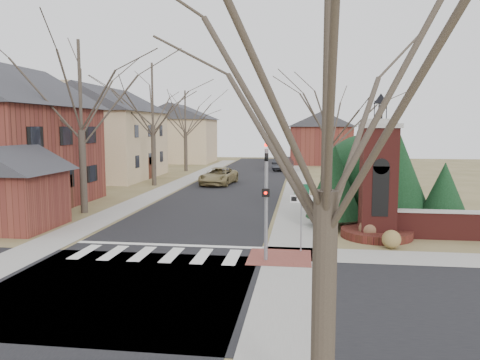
% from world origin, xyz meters
% --- Properties ---
extents(ground, '(120.00, 120.00, 0.00)m').
position_xyz_m(ground, '(0.00, 0.00, 0.00)').
color(ground, brown).
rests_on(ground, ground).
extents(main_street, '(8.00, 70.00, 0.01)m').
position_xyz_m(main_street, '(0.00, 22.00, 0.01)').
color(main_street, black).
rests_on(main_street, ground).
extents(cross_street, '(120.00, 8.00, 0.01)m').
position_xyz_m(cross_street, '(0.00, -3.00, 0.01)').
color(cross_street, black).
rests_on(cross_street, ground).
extents(crosswalk_zone, '(8.00, 2.20, 0.02)m').
position_xyz_m(crosswalk_zone, '(0.00, 0.80, 0.01)').
color(crosswalk_zone, silver).
rests_on(crosswalk_zone, ground).
extents(stop_bar, '(8.00, 0.35, 0.02)m').
position_xyz_m(stop_bar, '(0.00, 2.30, 0.01)').
color(stop_bar, silver).
rests_on(stop_bar, ground).
extents(sidewalk_right_main, '(2.00, 60.00, 0.02)m').
position_xyz_m(sidewalk_right_main, '(5.20, 22.00, 0.01)').
color(sidewalk_right_main, gray).
rests_on(sidewalk_right_main, ground).
extents(sidewalk_left, '(2.00, 60.00, 0.02)m').
position_xyz_m(sidewalk_left, '(-5.20, 22.00, 0.01)').
color(sidewalk_left, gray).
rests_on(sidewalk_left, ground).
extents(curb_apron, '(2.40, 2.40, 0.02)m').
position_xyz_m(curb_apron, '(4.80, 1.00, 0.01)').
color(curb_apron, brown).
rests_on(curb_apron, ground).
extents(traffic_signal_pole, '(0.28, 0.41, 4.50)m').
position_xyz_m(traffic_signal_pole, '(4.30, 0.57, 2.59)').
color(traffic_signal_pole, slate).
rests_on(traffic_signal_pole, ground).
extents(sign_post, '(0.90, 0.07, 2.75)m').
position_xyz_m(sign_post, '(5.59, 1.99, 1.95)').
color(sign_post, slate).
rests_on(sign_post, ground).
extents(brick_gate_monument, '(3.20, 3.20, 6.47)m').
position_xyz_m(brick_gate_monument, '(9.00, 4.99, 2.17)').
color(brick_gate_monument, '#551D19').
rests_on(brick_gate_monument, ground).
extents(house_stucco_left, '(9.80, 12.80, 9.28)m').
position_xyz_m(house_stucco_left, '(-13.50, 27.00, 4.59)').
color(house_stucco_left, '#CBAF87').
rests_on(house_stucco_left, ground).
extents(garage_left, '(4.80, 4.80, 4.29)m').
position_xyz_m(garage_left, '(-8.52, 4.49, 2.24)').
color(garage_left, brown).
rests_on(garage_left, ground).
extents(house_distant_left, '(10.80, 8.80, 8.53)m').
position_xyz_m(house_distant_left, '(-12.01, 48.00, 4.25)').
color(house_distant_left, '#CBAF87').
rests_on(house_distant_left, ground).
extents(house_distant_right, '(8.80, 8.80, 7.30)m').
position_xyz_m(house_distant_right, '(7.99, 47.99, 3.65)').
color(house_distant_right, brown).
rests_on(house_distant_right, ground).
extents(evergreen_near, '(2.80, 2.80, 4.10)m').
position_xyz_m(evergreen_near, '(7.20, 7.00, 2.30)').
color(evergreen_near, '#473D33').
rests_on(evergreen_near, ground).
extents(evergreen_mid, '(3.40, 3.40, 4.70)m').
position_xyz_m(evergreen_mid, '(10.50, 8.20, 2.60)').
color(evergreen_mid, '#473D33').
rests_on(evergreen_mid, ground).
extents(evergreen_far, '(2.40, 2.40, 3.30)m').
position_xyz_m(evergreen_far, '(12.50, 7.20, 1.90)').
color(evergreen_far, '#473D33').
rests_on(evergreen_far, ground).
extents(evergreen_mass, '(4.80, 4.80, 4.80)m').
position_xyz_m(evergreen_mass, '(9.00, 9.50, 2.40)').
color(evergreen_mass, black).
rests_on(evergreen_mass, ground).
extents(bare_tree_0, '(8.05, 8.05, 11.15)m').
position_xyz_m(bare_tree_0, '(-7.00, 9.00, 7.70)').
color(bare_tree_0, '#473D33').
rests_on(bare_tree_0, ground).
extents(bare_tree_1, '(8.40, 8.40, 11.64)m').
position_xyz_m(bare_tree_1, '(-7.00, 22.00, 8.03)').
color(bare_tree_1, '#473D33').
rests_on(bare_tree_1, ground).
extents(bare_tree_2, '(7.35, 7.35, 10.19)m').
position_xyz_m(bare_tree_2, '(-7.50, 35.00, 7.03)').
color(bare_tree_2, '#473D33').
rests_on(bare_tree_2, ground).
extents(bare_tree_3, '(7.00, 7.00, 9.70)m').
position_xyz_m(bare_tree_3, '(7.50, 16.00, 6.69)').
color(bare_tree_3, '#473D33').
rests_on(bare_tree_3, ground).
extents(bare_tree_4, '(6.65, 6.65, 9.21)m').
position_xyz_m(bare_tree_4, '(6.00, -9.00, 6.35)').
color(bare_tree_4, '#473D33').
rests_on(bare_tree_4, ground).
extents(pickup_truck, '(2.98, 5.53, 1.47)m').
position_xyz_m(pickup_truck, '(-1.60, 23.21, 0.74)').
color(pickup_truck, olive).
rests_on(pickup_truck, ground).
extents(distant_car, '(2.37, 5.05, 1.60)m').
position_xyz_m(distant_car, '(3.40, 37.48, 0.80)').
color(distant_car, '#2E3035').
rests_on(distant_car, ground).
extents(dry_shrub_left, '(0.90, 0.90, 0.90)m').
position_xyz_m(dry_shrub_left, '(8.60, 4.60, 0.45)').
color(dry_shrub_left, brown).
rests_on(dry_shrub_left, ground).
extents(dry_shrub_right, '(0.78, 0.78, 0.78)m').
position_xyz_m(dry_shrub_right, '(9.30, 3.00, 0.39)').
color(dry_shrub_right, olive).
rests_on(dry_shrub_right, ground).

